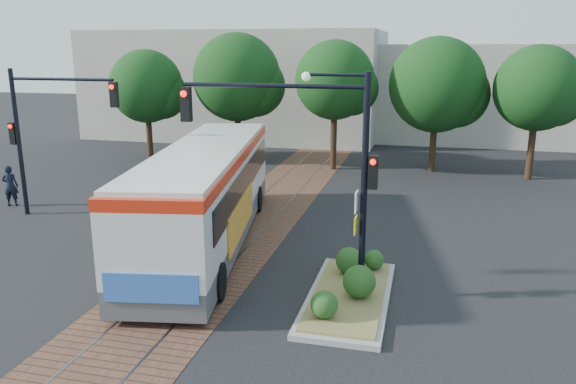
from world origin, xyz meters
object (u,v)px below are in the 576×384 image
(traffic_island, at_px, (350,287))
(signal_pole_main, at_px, (319,150))
(officer, at_px, (10,186))
(parked_car, at_px, (201,158))
(signal_pole_left, at_px, (41,123))
(city_bus, at_px, (207,190))

(traffic_island, height_order, signal_pole_main, signal_pole_main)
(officer, height_order, parked_car, officer)
(signal_pole_left, bearing_deg, city_bus, -10.93)
(city_bus, bearing_deg, traffic_island, -41.41)
(signal_pole_left, xyz_separation_m, officer, (-2.62, 0.93, -2.96))
(city_bus, relative_size, traffic_island, 2.54)
(signal_pole_main, xyz_separation_m, officer, (-14.85, 5.74, -3.25))
(city_bus, xyz_separation_m, signal_pole_left, (-7.60, 1.47, 1.93))
(traffic_island, height_order, officer, officer)
(city_bus, distance_m, parked_car, 13.06)
(traffic_island, height_order, signal_pole_left, signal_pole_left)
(parked_car, bearing_deg, officer, 136.53)
(signal_pole_main, bearing_deg, officer, 158.88)
(city_bus, distance_m, signal_pole_left, 7.98)
(traffic_island, distance_m, officer, 16.86)
(parked_car, bearing_deg, traffic_island, -160.46)
(signal_pole_main, height_order, signal_pole_left, signal_pole_main)
(city_bus, distance_m, traffic_island, 6.75)
(signal_pole_main, distance_m, signal_pole_left, 13.14)
(parked_car, bearing_deg, signal_pole_main, -162.77)
(traffic_island, relative_size, signal_pole_left, 0.87)
(traffic_island, xyz_separation_m, parked_car, (-10.78, 15.33, 0.24))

